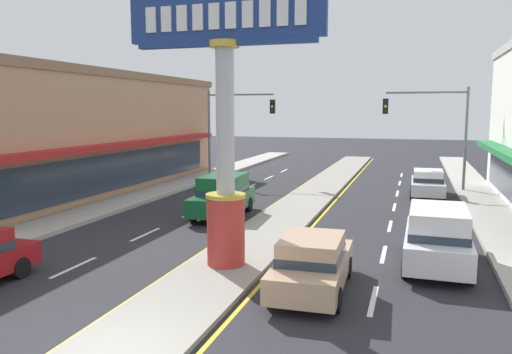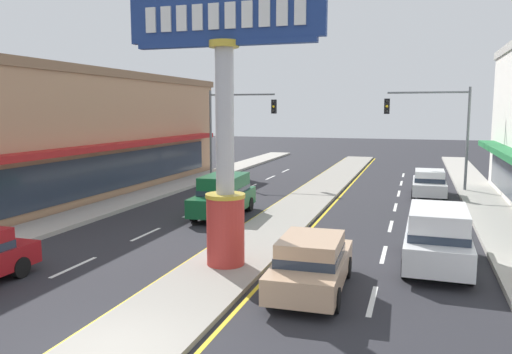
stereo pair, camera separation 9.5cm
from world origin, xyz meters
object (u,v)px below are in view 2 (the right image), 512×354
Objects in this scene: traffic_light_left_side at (234,119)px; sedan_far_left_oncoming at (311,263)px; suv_mid_left_lane at (437,237)px; district_sign at (225,129)px; suv_near_left_lane at (224,195)px; sedan_near_right_lane at (429,183)px; traffic_light_right_side at (436,121)px; storefront_left at (62,132)px.

traffic_light_left_side reaches higher than sedan_far_left_oncoming.
district_sign is at bearing -161.36° from suv_mid_left_lane.
sedan_far_left_oncoming is at bearing -55.15° from suv_near_left_lane.
suv_mid_left_lane is at bearing -52.00° from traffic_light_left_side.
district_sign is 8.50m from suv_near_left_lane.
suv_mid_left_lane reaches higher than sedan_near_right_lane.
traffic_light_left_side is 1.32× the size of suv_near_left_lane.
traffic_light_left_side is at bearing 176.84° from traffic_light_right_side.
sedan_near_right_lane is at bearing -12.28° from traffic_light_left_side.
district_sign is at bearing -68.06° from suv_near_left_lane.
district_sign is 4.72m from sedan_far_left_oncoming.
sedan_far_left_oncoming is at bearing -135.58° from suv_mid_left_lane.
district_sign reaches higher than traffic_light_left_side.
suv_near_left_lane reaches higher than sedan_near_right_lane.
storefront_left is at bearing -168.06° from sedan_near_right_lane.
storefront_left reaches higher than traffic_light_left_side.
storefront_left is 4.09× the size of traffic_light_right_side.
suv_mid_left_lane is (9.14, -5.16, 0.00)m from suv_near_left_lane.
suv_mid_left_lane is at bearing -90.00° from sedan_near_right_lane.
traffic_light_right_side is 15.90m from suv_mid_left_lane.
suv_near_left_lane is (-9.14, -8.35, 0.20)m from sedan_near_right_lane.
sedan_far_left_oncoming is (-3.30, -16.74, 0.00)m from sedan_near_right_lane.
suv_near_left_lane is (11.91, -3.90, -2.57)m from storefront_left.
storefront_left is 22.31m from traffic_light_right_side.
sedan_near_right_lane is 0.99× the size of sedan_far_left_oncoming.
traffic_light_right_side is (13.00, -0.72, 0.00)m from traffic_light_left_side.
district_sign is 18.82m from traffic_light_right_side.
traffic_light_right_side reaches higher than sedan_far_left_oncoming.
storefront_left is (-14.83, 11.16, -0.76)m from district_sign.
storefront_left is 5.83× the size of sedan_far_left_oncoming.
district_sign is 1.33× the size of traffic_light_right_side.
traffic_light_left_side and traffic_light_right_side have the same top height.
district_sign is 7.36m from suv_mid_left_lane.
traffic_light_left_side is 13.47m from sedan_near_right_lane.
storefront_left is 23.05m from suv_mid_left_lane.
storefront_left is at bearing 161.85° from suv_near_left_lane.
suv_mid_left_lane is at bearing 44.42° from sedan_far_left_oncoming.
traffic_light_right_side reaches higher than sedan_near_right_lane.
suv_near_left_lane is at bearing -132.17° from traffic_light_right_side.
storefront_left is at bearing 143.04° from district_sign.
sedan_far_left_oncoming is at bearing -100.80° from traffic_light_right_side.
storefront_left is 5.47× the size of suv_mid_left_lane.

